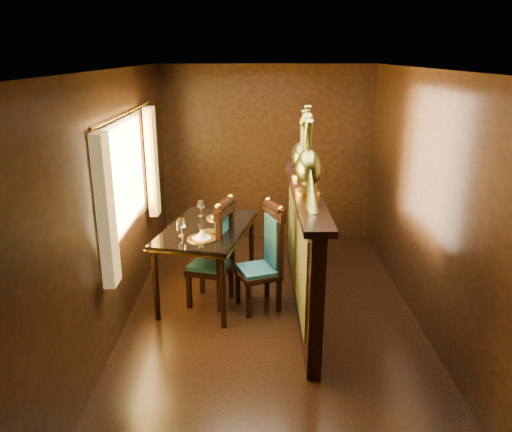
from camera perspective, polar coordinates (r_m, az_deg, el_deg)
The scene contains 8 objects.
ground at distance 5.29m, azimuth 1.81°, elevation -11.82°, with size 5.00×5.00×0.00m, color black.
room_shell at distance 4.71m, azimuth 0.96°, elevation 5.17°, with size 3.04×5.04×2.52m.
partition at distance 5.27m, azimuth 5.28°, elevation -3.39°, with size 0.26×2.70×1.36m.
dining_table at distance 5.50m, azimuth -5.65°, elevation -1.97°, with size 1.13×1.56×1.03m.
chair_left at distance 5.35m, azimuth -4.23°, elevation -3.94°, with size 0.55×0.57×1.21m.
chair_right at distance 5.30m, azimuth 1.34°, elevation -4.28°, with size 0.55×0.56×1.18m.
peacock_left at distance 4.66m, azimuth 6.06°, elevation 7.27°, with size 0.26×0.69×0.82m, color #18482F, non-canonical shape.
peacock_right at distance 5.33m, azimuth 5.30°, elevation 8.25°, with size 0.23×0.62×0.74m, color #18482F, non-canonical shape.
Camera 1 is at (-0.18, -4.57, 2.64)m, focal length 35.00 mm.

